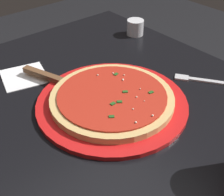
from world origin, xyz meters
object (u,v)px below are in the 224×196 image
napkin_folded_right (24,76)px  cup_small_sauce (135,27)px  serving_plate (112,103)px  pizza_server (56,80)px  fork (206,81)px  pizza (112,98)px

napkin_folded_right → cup_small_sauce: bearing=-89.7°
cup_small_sauce → serving_plate: bearing=128.6°
pizza_server → fork: (-0.24, -0.31, -0.01)m
serving_plate → napkin_folded_right: size_ratio=3.02×
pizza → cup_small_sauce: 0.40m
serving_plate → pizza_server: (0.16, 0.06, 0.01)m
napkin_folded_right → serving_plate: bearing=-157.9°
pizza → cup_small_sauce: bearing=-51.4°
pizza_server → serving_plate: bearing=-160.5°
pizza_server → cup_small_sauce: (0.09, -0.37, 0.01)m
serving_plate → fork: (-0.08, -0.25, -0.00)m
serving_plate → napkin_folded_right: (0.25, 0.10, -0.00)m
pizza → cup_small_sauce: size_ratio=5.20×
serving_plate → pizza: 0.02m
pizza_server → fork: bearing=-127.9°
pizza_server → napkin_folded_right: pizza_server is taller
serving_plate → pizza_server: bearing=19.5°
serving_plate → napkin_folded_right: serving_plate is taller
cup_small_sauce → napkin_folded_right: size_ratio=0.47×
serving_plate → pizza_server: 0.17m
fork → pizza: bearing=71.9°
pizza → fork: (-0.08, -0.25, -0.02)m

